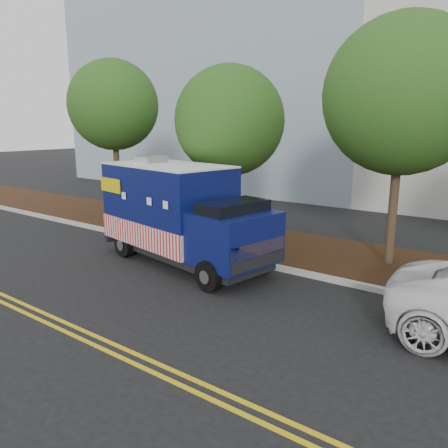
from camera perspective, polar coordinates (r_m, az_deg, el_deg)
The scene contains 10 objects.
ground at distance 14.26m, azimuth -9.16°, elevation -4.51°, with size 120.00×120.00×0.00m, color black.
curb at distance 15.20m, azimuth -5.40°, elevation -3.00°, with size 120.00×0.18×0.15m, color #9E9E99.
mulch_strip at distance 16.77m, azimuth -0.62°, elevation -1.43°, with size 120.00×4.00×0.15m, color black.
centerline_near at distance 11.79m, azimuth -24.96°, elevation -9.33°, with size 120.00×0.10×0.01m, color gold.
centerline_far at distance 11.68m, azimuth -26.04°, elevation -9.64°, with size 120.00×0.10×0.01m, color gold.
tree_a at distance 20.25m, azimuth -14.24°, elevation 14.79°, with size 3.89×3.89×6.99m.
tree_b at distance 15.92m, azimuth 0.72°, elevation 13.28°, with size 3.91×3.91×6.30m.
tree_c at distance 13.52m, azimuth 22.31°, elevation 15.21°, with size 4.41×4.41×7.20m.
sign_post at distance 15.89m, azimuth -8.25°, elevation 1.79°, with size 0.06×0.06×2.40m, color #473828.
food_truck at distance 13.53m, azimuth -5.87°, elevation 1.05°, with size 6.42×3.29×3.23m.
Camera 1 is at (9.80, -9.45, 4.22)m, focal length 35.00 mm.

